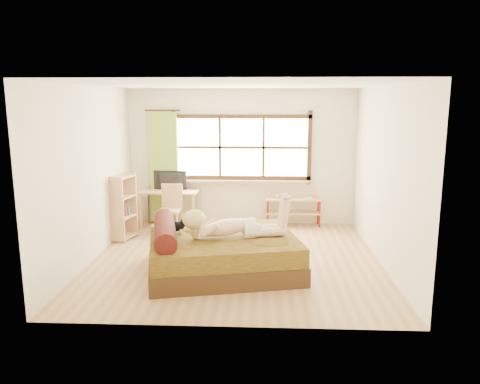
{
  "coord_description": "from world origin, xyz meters",
  "views": [
    {
      "loc": [
        0.4,
        -7.05,
        2.48
      ],
      "look_at": [
        0.06,
        0.2,
        1.05
      ],
      "focal_mm": 35.0,
      "sensor_mm": 36.0,
      "label": 1
    }
  ],
  "objects_px": {
    "bookshelf": "(123,207)",
    "chair": "(171,205)",
    "kitten": "(175,225)",
    "woman": "(233,216)",
    "pipe_shelf": "(294,206)",
    "bed": "(220,252)",
    "desk": "(169,195)"
  },
  "relations": [
    {
      "from": "chair",
      "to": "desk",
      "type": "bearing_deg",
      "value": 109.65
    },
    {
      "from": "woman",
      "to": "bookshelf",
      "type": "bearing_deg",
      "value": 129.9
    },
    {
      "from": "woman",
      "to": "chair",
      "type": "height_order",
      "value": "woman"
    },
    {
      "from": "bed",
      "to": "kitten",
      "type": "distance_m",
      "value": 0.77
    },
    {
      "from": "desk",
      "to": "pipe_shelf",
      "type": "distance_m",
      "value": 2.49
    },
    {
      "from": "bed",
      "to": "kitten",
      "type": "xyz_separation_m",
      "value": [
        -0.67,
        0.11,
        0.37
      ]
    },
    {
      "from": "desk",
      "to": "bookshelf",
      "type": "relative_size",
      "value": 1.01
    },
    {
      "from": "woman",
      "to": "chair",
      "type": "bearing_deg",
      "value": 109.05
    },
    {
      "from": "desk",
      "to": "chair",
      "type": "distance_m",
      "value": 0.4
    },
    {
      "from": "desk",
      "to": "bookshelf",
      "type": "bearing_deg",
      "value": -121.74
    },
    {
      "from": "kitten",
      "to": "bookshelf",
      "type": "relative_size",
      "value": 0.27
    },
    {
      "from": "bed",
      "to": "chair",
      "type": "xyz_separation_m",
      "value": [
        -1.12,
        2.12,
        0.21
      ]
    },
    {
      "from": "pipe_shelf",
      "to": "bookshelf",
      "type": "xyz_separation_m",
      "value": [
        -3.13,
        -1.04,
        0.19
      ]
    },
    {
      "from": "woman",
      "to": "pipe_shelf",
      "type": "height_order",
      "value": "woman"
    },
    {
      "from": "chair",
      "to": "pipe_shelf",
      "type": "bearing_deg",
      "value": 15.3
    },
    {
      "from": "desk",
      "to": "pipe_shelf",
      "type": "height_order",
      "value": "desk"
    },
    {
      "from": "bookshelf",
      "to": "bed",
      "type": "bearing_deg",
      "value": -26.63
    },
    {
      "from": "bookshelf",
      "to": "woman",
      "type": "bearing_deg",
      "value": -24.45
    },
    {
      "from": "woman",
      "to": "pipe_shelf",
      "type": "distance_m",
      "value": 2.88
    },
    {
      "from": "desk",
      "to": "chair",
      "type": "xyz_separation_m",
      "value": [
        0.11,
        -0.37,
        -0.12
      ]
    },
    {
      "from": "bookshelf",
      "to": "chair",
      "type": "bearing_deg",
      "value": 49.21
    },
    {
      "from": "woman",
      "to": "chair",
      "type": "relative_size",
      "value": 1.66
    },
    {
      "from": "bed",
      "to": "bookshelf",
      "type": "bearing_deg",
      "value": 127.73
    },
    {
      "from": "bed",
      "to": "bookshelf",
      "type": "height_order",
      "value": "bookshelf"
    },
    {
      "from": "kitten",
      "to": "chair",
      "type": "xyz_separation_m",
      "value": [
        -0.45,
        2.0,
        -0.16
      ]
    },
    {
      "from": "bookshelf",
      "to": "desk",
      "type": "bearing_deg",
      "value": 67.81
    },
    {
      "from": "kitten",
      "to": "desk",
      "type": "height_order",
      "value": "kitten"
    },
    {
      "from": "bed",
      "to": "bookshelf",
      "type": "distance_m",
      "value": 2.46
    },
    {
      "from": "desk",
      "to": "chair",
      "type": "bearing_deg",
      "value": -70.35
    },
    {
      "from": "kitten",
      "to": "pipe_shelf",
      "type": "relative_size",
      "value": 0.29
    },
    {
      "from": "kitten",
      "to": "desk",
      "type": "distance_m",
      "value": 2.44
    },
    {
      "from": "bed",
      "to": "woman",
      "type": "bearing_deg",
      "value": -23.25
    }
  ]
}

